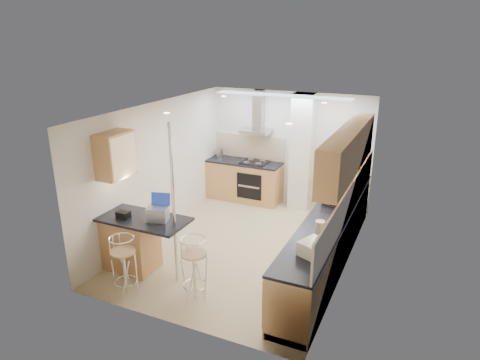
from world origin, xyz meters
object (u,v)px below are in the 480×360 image
at_px(laptop, 158,214).
at_px(bar_stool_end, 194,269).
at_px(bar_stool_near, 124,266).
at_px(microwave, 336,195).
at_px(bread_bin, 313,248).

relative_size(laptop, bar_stool_end, 0.33).
height_order(bar_stool_near, bar_stool_end, bar_stool_end).
height_order(laptop, bar_stool_near, laptop).
bearing_deg(microwave, laptop, 138.54).
xyz_separation_m(microwave, bar_stool_near, (-2.47, -2.60, -0.59)).
bearing_deg(bread_bin, bar_stool_near, -142.57).
height_order(microwave, laptop, microwave).
bearing_deg(bar_stool_near, bread_bin, 19.06).
height_order(microwave, bar_stool_end, microwave).
bearing_deg(microwave, bar_stool_near, 145.31).
relative_size(microwave, bar_stool_near, 0.52).
bearing_deg(bar_stool_end, bread_bin, -43.49).
bearing_deg(bread_bin, bar_stool_end, -145.16).
xyz_separation_m(laptop, bar_stool_end, (0.83, -0.35, -0.57)).
distance_m(laptop, bar_stool_end, 1.06).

